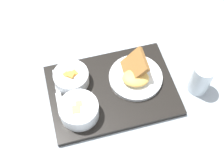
# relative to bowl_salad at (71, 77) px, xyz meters

# --- Properties ---
(ground_plane) EXTENTS (4.00, 4.00, 0.00)m
(ground_plane) POSITION_rel_bowl_salad_xyz_m (0.13, -0.05, -0.04)
(ground_plane) COLOR #99A3AD
(serving_tray) EXTENTS (0.43, 0.33, 0.02)m
(serving_tray) POSITION_rel_bowl_salad_xyz_m (0.13, -0.05, -0.04)
(serving_tray) COLOR black
(serving_tray) RESTS_ON ground_plane
(bowl_salad) EXTENTS (0.11, 0.11, 0.05)m
(bowl_salad) POSITION_rel_bowl_salad_xyz_m (0.00, 0.00, 0.00)
(bowl_salad) COLOR silver
(bowl_salad) RESTS_ON serving_tray
(bowl_soup) EXTENTS (0.12, 0.12, 0.06)m
(bowl_soup) POSITION_rel_bowl_salad_xyz_m (0.02, -0.12, 0.00)
(bowl_soup) COLOR silver
(bowl_soup) RESTS_ON serving_tray
(plate_main) EXTENTS (0.17, 0.17, 0.08)m
(plate_main) POSITION_rel_bowl_salad_xyz_m (0.21, -0.02, -0.01)
(plate_main) COLOR silver
(plate_main) RESTS_ON serving_tray
(knife) EXTENTS (0.03, 0.18, 0.02)m
(knife) POSITION_rel_bowl_salad_xyz_m (-0.04, -0.07, -0.02)
(knife) COLOR silver
(knife) RESTS_ON serving_tray
(spoon) EXTENTS (0.06, 0.15, 0.01)m
(spoon) POSITION_rel_bowl_salad_xyz_m (-0.02, -0.05, -0.02)
(spoon) COLOR silver
(spoon) RESTS_ON serving_tray
(glass_water) EXTENTS (0.06, 0.06, 0.11)m
(glass_water) POSITION_rel_bowl_salad_xyz_m (0.40, -0.07, 0.01)
(glass_water) COLOR silver
(glass_water) RESTS_ON ground_plane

